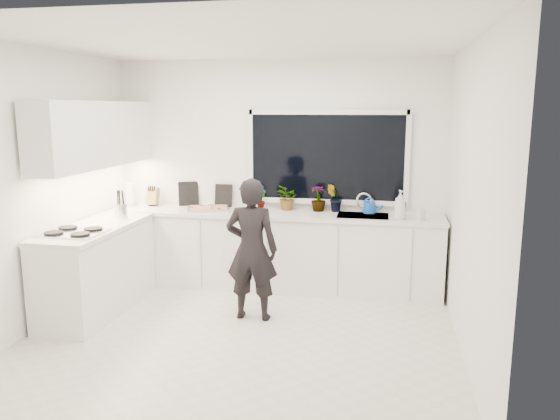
# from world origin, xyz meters

# --- Properties ---
(floor) EXTENTS (4.00, 3.50, 0.02)m
(floor) POSITION_xyz_m (0.00, 0.00, -0.01)
(floor) COLOR beige
(floor) RESTS_ON ground
(wall_back) EXTENTS (4.00, 0.02, 2.70)m
(wall_back) POSITION_xyz_m (0.00, 1.76, 1.35)
(wall_back) COLOR white
(wall_back) RESTS_ON ground
(wall_left) EXTENTS (0.02, 3.50, 2.70)m
(wall_left) POSITION_xyz_m (-2.01, 0.00, 1.35)
(wall_left) COLOR white
(wall_left) RESTS_ON ground
(wall_right) EXTENTS (0.02, 3.50, 2.70)m
(wall_right) POSITION_xyz_m (2.01, 0.00, 1.35)
(wall_right) COLOR white
(wall_right) RESTS_ON ground
(ceiling) EXTENTS (4.00, 3.50, 0.02)m
(ceiling) POSITION_xyz_m (0.00, 0.00, 2.71)
(ceiling) COLOR white
(ceiling) RESTS_ON wall_back
(window) EXTENTS (1.80, 0.02, 1.00)m
(window) POSITION_xyz_m (0.60, 1.73, 1.55)
(window) COLOR black
(window) RESTS_ON wall_back
(base_cabinets_back) EXTENTS (3.92, 0.58, 0.88)m
(base_cabinets_back) POSITION_xyz_m (0.00, 1.45, 0.44)
(base_cabinets_back) COLOR white
(base_cabinets_back) RESTS_ON floor
(base_cabinets_left) EXTENTS (0.58, 1.60, 0.88)m
(base_cabinets_left) POSITION_xyz_m (-1.67, 0.35, 0.44)
(base_cabinets_left) COLOR white
(base_cabinets_left) RESTS_ON floor
(countertop_back) EXTENTS (3.94, 0.62, 0.04)m
(countertop_back) POSITION_xyz_m (0.00, 1.44, 0.90)
(countertop_back) COLOR silver
(countertop_back) RESTS_ON base_cabinets_back
(countertop_left) EXTENTS (0.62, 1.60, 0.04)m
(countertop_left) POSITION_xyz_m (-1.67, 0.35, 0.90)
(countertop_left) COLOR silver
(countertop_left) RESTS_ON base_cabinets_left
(upper_cabinets) EXTENTS (0.34, 2.10, 0.70)m
(upper_cabinets) POSITION_xyz_m (-1.79, 0.70, 1.85)
(upper_cabinets) COLOR white
(upper_cabinets) RESTS_ON wall_left
(sink) EXTENTS (0.58, 0.42, 0.14)m
(sink) POSITION_xyz_m (1.05, 1.45, 0.87)
(sink) COLOR silver
(sink) RESTS_ON countertop_back
(faucet) EXTENTS (0.03, 0.03, 0.22)m
(faucet) POSITION_xyz_m (1.05, 1.65, 1.03)
(faucet) COLOR silver
(faucet) RESTS_ON countertop_back
(stovetop) EXTENTS (0.56, 0.48, 0.03)m
(stovetop) POSITION_xyz_m (-1.69, -0.00, 0.94)
(stovetop) COLOR black
(stovetop) RESTS_ON countertop_left
(person) EXTENTS (0.53, 0.35, 1.45)m
(person) POSITION_xyz_m (-0.01, 0.44, 0.73)
(person) COLOR black
(person) RESTS_ON floor
(pizza_tray) EXTENTS (0.57, 0.49, 0.03)m
(pizza_tray) POSITION_xyz_m (-0.78, 1.42, 0.94)
(pizza_tray) COLOR silver
(pizza_tray) RESTS_ON countertop_back
(pizza) EXTENTS (0.52, 0.44, 0.01)m
(pizza) POSITION_xyz_m (-0.78, 1.42, 0.95)
(pizza) COLOR red
(pizza) RESTS_ON pizza_tray
(watering_can) EXTENTS (0.19, 0.19, 0.13)m
(watering_can) POSITION_xyz_m (1.12, 1.61, 0.98)
(watering_can) COLOR blue
(watering_can) RESTS_ON countertop_back
(paper_towel_roll) EXTENTS (0.11, 0.11, 0.26)m
(paper_towel_roll) POSITION_xyz_m (-1.85, 1.55, 1.05)
(paper_towel_roll) COLOR white
(paper_towel_roll) RESTS_ON countertop_back
(knife_block) EXTENTS (0.14, 0.11, 0.22)m
(knife_block) POSITION_xyz_m (-1.56, 1.59, 1.03)
(knife_block) COLOR #9F7A4A
(knife_block) RESTS_ON countertop_back
(utensil_crock) EXTENTS (0.16, 0.16, 0.16)m
(utensil_crock) POSITION_xyz_m (-1.59, 0.80, 1.00)
(utensil_crock) COLOR silver
(utensil_crock) RESTS_ON countertop_left
(picture_frame_large) EXTENTS (0.22, 0.03, 0.28)m
(picture_frame_large) POSITION_xyz_m (-0.67, 1.69, 1.06)
(picture_frame_large) COLOR black
(picture_frame_large) RESTS_ON countertop_back
(picture_frame_small) EXTENTS (0.24, 0.12, 0.30)m
(picture_frame_small) POSITION_xyz_m (-1.13, 1.69, 1.07)
(picture_frame_small) COLOR black
(picture_frame_small) RESTS_ON countertop_back
(herb_plants) EXTENTS (1.09, 0.36, 0.33)m
(herb_plants) POSITION_xyz_m (0.28, 1.61, 1.08)
(herb_plants) COLOR #26662D
(herb_plants) RESTS_ON countertop_back
(soap_bottles) EXTENTS (0.36, 0.17, 0.32)m
(soap_bottles) POSITION_xyz_m (1.50, 1.30, 1.07)
(soap_bottles) COLOR #D8BF66
(soap_bottles) RESTS_ON countertop_back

